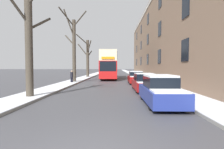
% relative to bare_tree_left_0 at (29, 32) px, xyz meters
% --- Properties ---
extents(sidewalk_left, '(2.21, 130.00, 0.16)m').
position_rel_bare_tree_left_0_xyz_m(sidewalk_left, '(-0.27, 45.67, -4.07)').
color(sidewalk_left, gray).
rests_on(sidewalk_left, ground).
extents(sidewalk_right, '(2.21, 130.00, 0.16)m').
position_rel_bare_tree_left_0_xyz_m(sidewalk_right, '(9.88, 45.67, -4.07)').
color(sidewalk_right, gray).
rests_on(sidewalk_right, ground).
extents(terrace_facade_right, '(9.10, 47.53, 13.17)m').
position_rel_bare_tree_left_0_xyz_m(terrace_facade_right, '(15.49, 20.27, 2.44)').
color(terrace_facade_right, '#7A604C').
rests_on(terrace_facade_right, ground).
extents(bare_tree_left_0, '(2.73, 3.23, 7.83)m').
position_rel_bare_tree_left_0_xyz_m(bare_tree_left_0, '(0.00, 0.00, 0.00)').
color(bare_tree_left_0, '#423A30').
rests_on(bare_tree_left_0, ground).
extents(bare_tree_left_1, '(3.26, 4.39, 8.98)m').
position_rel_bare_tree_left_0_xyz_m(bare_tree_left_1, '(-0.02, 11.43, 0.42)').
color(bare_tree_left_1, '#423A30').
rests_on(bare_tree_left_1, ground).
extents(bare_tree_left_2, '(2.85, 3.21, 7.95)m').
position_rel_bare_tree_left_0_xyz_m(bare_tree_left_2, '(-0.09, 22.35, -0.21)').
color(bare_tree_left_2, '#423A30').
rests_on(bare_tree_left_2, ground).
extents(double_decker_bus, '(2.55, 11.26, 4.45)m').
position_rel_bare_tree_left_0_xyz_m(double_decker_bus, '(4.27, 18.66, -1.63)').
color(double_decker_bus, red).
rests_on(double_decker_bus, ground).
extents(parked_car_0, '(1.70, 4.37, 1.56)m').
position_rel_bare_tree_left_0_xyz_m(parked_car_0, '(7.76, -1.45, -3.43)').
color(parked_car_0, navy).
rests_on(parked_car_0, ground).
extents(parked_car_1, '(1.74, 4.42, 1.46)m').
position_rel_bare_tree_left_0_xyz_m(parked_car_1, '(7.76, 3.86, -3.47)').
color(parked_car_1, maroon).
rests_on(parked_car_1, ground).
extents(parked_car_2, '(1.72, 3.97, 1.49)m').
position_rel_bare_tree_left_0_xyz_m(parked_car_2, '(7.76, 10.20, -3.46)').
color(parked_car_2, maroon).
rests_on(parked_car_2, ground).
extents(pedestrian_left_sidewalk, '(0.34, 0.34, 1.57)m').
position_rel_bare_tree_left_0_xyz_m(pedestrian_left_sidewalk, '(0.03, 10.16, -3.28)').
color(pedestrian_left_sidewalk, black).
rests_on(pedestrian_left_sidewalk, ground).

